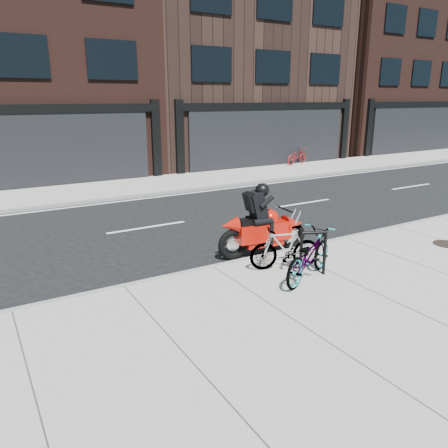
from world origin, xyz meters
TOP-DOWN VIEW (x-y plane):
  - ground at (0.00, 0.00)m, footprint 120.00×120.00m
  - sidewalk_near at (0.00, -5.00)m, footprint 60.00×6.00m
  - sidewalk_far at (0.00, 7.75)m, footprint 60.00×3.50m
  - building_center at (-2.00, 14.50)m, footprint 12.00×10.00m
  - building_mideast at (10.00, 14.50)m, footprint 12.00×10.00m
  - building_east at (22.00, 14.50)m, footprint 10.00×10.00m
  - bike_rack at (1.56, -3.41)m, footprint 0.52×0.27m
  - bicycle_front at (1.34, -3.52)m, footprint 1.99×1.38m
  - bicycle_rear at (1.29, -2.83)m, footprint 1.63×0.90m
  - motorcycle at (1.70, -1.61)m, footprint 2.37×0.73m
  - bicycle_far at (11.49, 9.00)m, footprint 1.78×1.03m
  - manhole_cover at (5.80, -3.67)m, footprint 0.70×0.70m

SIDE VIEW (x-z plane):
  - ground at x=0.00m, z-range 0.00..0.00m
  - sidewalk_near at x=0.00m, z-range 0.00..0.13m
  - sidewalk_far at x=0.00m, z-range 0.00..0.13m
  - manhole_cover at x=5.80m, z-range 0.13..0.15m
  - bicycle_far at x=11.49m, z-range 0.13..1.01m
  - bicycle_rear at x=1.29m, z-range 0.13..1.07m
  - bicycle_front at x=1.34m, z-range 0.13..1.12m
  - bike_rack at x=1.56m, z-range 0.21..1.16m
  - motorcycle at x=1.70m, z-range -0.17..1.61m
  - building_mideast at x=10.00m, z-range 0.00..12.50m
  - building_east at x=22.00m, z-range 0.00..13.00m
  - building_center at x=-2.00m, z-range 0.00..14.50m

